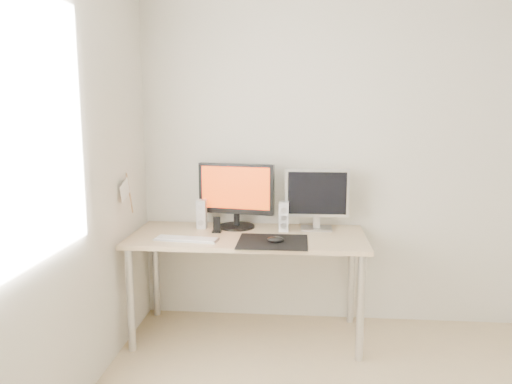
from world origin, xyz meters
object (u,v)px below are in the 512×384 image
object	(u,v)px
speaker_right	(284,217)
keyboard	(186,239)
desk	(248,246)
phone_dock	(217,228)
speaker_left	(202,214)
second_monitor	(317,196)
mouse	(276,240)
main_monitor	(236,193)

from	to	relation	value
speaker_right	keyboard	bearing A→B (deg)	-154.24
desk	phone_dock	xyz separation A→B (m)	(-0.22, 0.04, 0.11)
speaker_right	phone_dock	distance (m)	0.47
desk	keyboard	world-z (taller)	keyboard
desk	speaker_left	bearing A→B (deg)	155.20
desk	second_monitor	size ratio (longest dim) A/B	3.55
speaker_right	desk	bearing A→B (deg)	-152.51
second_monitor	mouse	bearing A→B (deg)	-124.38
desk	phone_dock	world-z (taller)	phone_dock
desk	keyboard	bearing A→B (deg)	-155.35
desk	second_monitor	world-z (taller)	second_monitor
desk	main_monitor	xyz separation A→B (m)	(-0.10, 0.19, 0.33)
second_monitor	speaker_left	bearing A→B (deg)	-177.70
speaker_right	keyboard	world-z (taller)	speaker_right
main_monitor	speaker_right	distance (m)	0.38
desk	keyboard	distance (m)	0.43
desk	phone_dock	bearing A→B (deg)	168.62
second_monitor	keyboard	world-z (taller)	second_monitor
main_monitor	mouse	bearing A→B (deg)	-52.46
main_monitor	phone_dock	world-z (taller)	main_monitor
mouse	main_monitor	size ratio (longest dim) A/B	0.20
main_monitor	phone_dock	size ratio (longest dim) A/B	4.89
speaker_left	keyboard	bearing A→B (deg)	-96.06
mouse	main_monitor	world-z (taller)	main_monitor
main_monitor	keyboard	world-z (taller)	main_monitor
second_monitor	speaker_right	xyz separation A→B (m)	(-0.23, -0.07, -0.14)
second_monitor	phone_dock	distance (m)	0.74
speaker_left	keyboard	xyz separation A→B (m)	(-0.04, -0.34, -0.10)
keyboard	phone_dock	xyz separation A→B (m)	(0.16, 0.22, 0.03)
second_monitor	desk	bearing A→B (deg)	-157.55
desk	speaker_left	xyz separation A→B (m)	(-0.35, 0.16, 0.18)
second_monitor	main_monitor	bearing A→B (deg)	-179.73
speaker_left	keyboard	size ratio (longest dim) A/B	0.48
desk	main_monitor	world-z (taller)	main_monitor
mouse	speaker_right	distance (m)	0.34
speaker_right	phone_dock	bearing A→B (deg)	-170.11
keyboard	second_monitor	bearing A→B (deg)	23.45
phone_dock	speaker_left	bearing A→B (deg)	137.65
second_monitor	speaker_right	size ratio (longest dim) A/B	2.17
main_monitor	second_monitor	distance (m)	0.57
main_monitor	second_monitor	bearing A→B (deg)	0.27
mouse	desk	distance (m)	0.30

